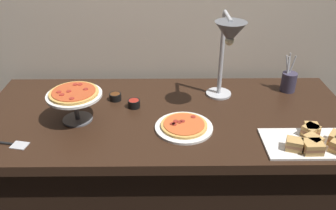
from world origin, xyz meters
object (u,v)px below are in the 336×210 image
at_px(sandwich_platter, 314,141).
at_px(heat_lamp, 228,40).
at_px(pizza_plate_center, 74,97).
at_px(sauce_cup_near, 134,103).
at_px(utensil_holder, 289,81).
at_px(sauce_cup_far, 115,97).
at_px(serving_spatula, 11,144).
at_px(pizza_plate_front, 184,126).

bearing_deg(sandwich_platter, heat_lamp, 135.53).
bearing_deg(heat_lamp, pizza_plate_center, -171.13).
height_order(heat_lamp, sauce_cup_near, heat_lamp).
xyz_separation_m(sauce_cup_near, utensil_holder, (0.87, 0.18, 0.04)).
xyz_separation_m(sandwich_platter, utensil_holder, (0.05, 0.54, 0.03)).
relative_size(heat_lamp, sauce_cup_near, 7.38).
xyz_separation_m(heat_lamp, utensil_holder, (0.40, 0.19, -0.31)).
xyz_separation_m(sandwich_platter, sauce_cup_far, (-0.93, 0.43, -0.00)).
bearing_deg(pizza_plate_center, sauce_cup_far, 51.48).
height_order(sandwich_platter, serving_spatula, sandwich_platter).
relative_size(sauce_cup_far, serving_spatula, 0.37).
bearing_deg(pizza_plate_center, sauce_cup_near, 24.55).
bearing_deg(utensil_holder, serving_spatula, -159.70).
bearing_deg(sauce_cup_near, pizza_plate_center, -155.45).
distance_m(pizza_plate_front, pizza_plate_center, 0.54).
bearing_deg(sauce_cup_near, utensil_holder, 11.90).
bearing_deg(pizza_plate_front, pizza_plate_center, 170.77).
bearing_deg(sandwich_platter, sauce_cup_far, 154.83).
relative_size(pizza_plate_center, serving_spatula, 1.54).
bearing_deg(pizza_plate_front, heat_lamp, 43.21).
bearing_deg(serving_spatula, pizza_plate_center, 39.61).
height_order(heat_lamp, pizza_plate_front, heat_lamp).
relative_size(pizza_plate_front, pizza_plate_center, 1.04).
bearing_deg(serving_spatula, heat_lamp, 18.09).
height_order(sauce_cup_far, utensil_holder, utensil_holder).
bearing_deg(sauce_cup_near, sauce_cup_far, 143.10).
height_order(pizza_plate_front, serving_spatula, pizza_plate_front).
bearing_deg(sauce_cup_near, heat_lamp, -1.08).
relative_size(heat_lamp, sandwich_platter, 1.23).
distance_m(pizza_plate_center, utensil_holder, 1.18).
distance_m(heat_lamp, sauce_cup_near, 0.58).
xyz_separation_m(pizza_plate_front, serving_spatula, (-0.77, -0.12, -0.01)).
xyz_separation_m(pizza_plate_center, sauce_cup_near, (0.27, 0.12, -0.11)).
bearing_deg(pizza_plate_center, utensil_holder, 15.07).
bearing_deg(sauce_cup_near, sandwich_platter, -23.41).
xyz_separation_m(pizza_plate_center, serving_spatula, (-0.25, -0.21, -0.13)).
relative_size(pizza_plate_front, sandwich_platter, 0.71).
height_order(pizza_plate_front, sauce_cup_far, sauce_cup_far).
bearing_deg(serving_spatula, utensil_holder, 20.30).
distance_m(pizza_plate_center, sandwich_platter, 1.12).
height_order(heat_lamp, sandwich_platter, heat_lamp).
height_order(pizza_plate_center, sandwich_platter, pizza_plate_center).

